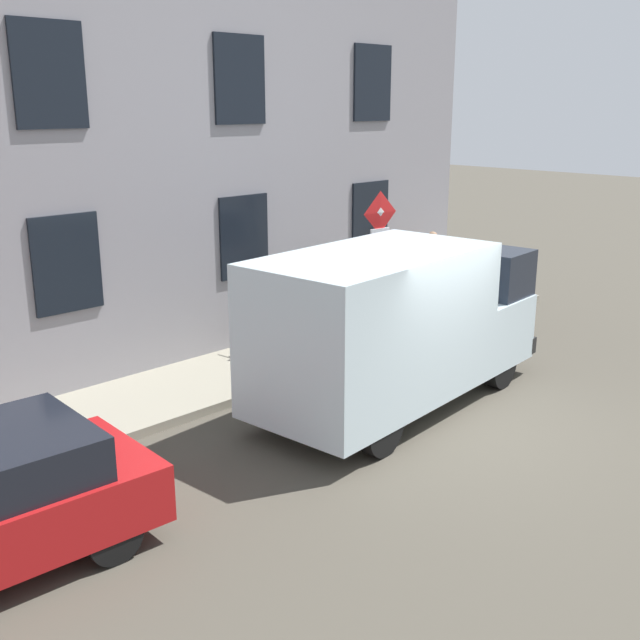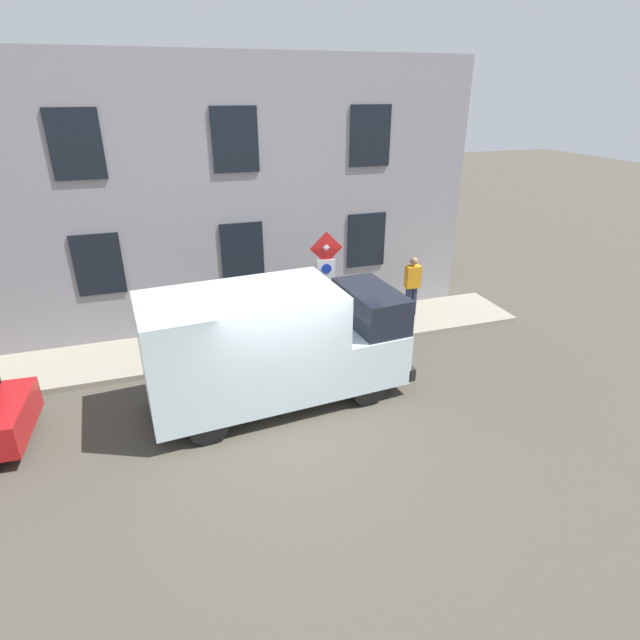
% 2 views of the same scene
% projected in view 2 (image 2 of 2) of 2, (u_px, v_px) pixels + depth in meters
% --- Properties ---
extents(ground_plane, '(80.00, 80.00, 0.00)m').
position_uv_depth(ground_plane, '(292.00, 424.00, 10.00)').
color(ground_plane, '#464238').
extents(sidewalk_slab, '(2.04, 14.64, 0.14)m').
position_uv_depth(sidewalk_slab, '(255.00, 341.00, 13.14)').
color(sidewalk_slab, gray).
rests_on(sidewalk_slab, ground_plane).
extents(building_facade, '(0.75, 12.64, 6.84)m').
position_uv_depth(building_facade, '(237.00, 201.00, 12.93)').
color(building_facade, gray).
rests_on(building_facade, ground_plane).
extents(sign_post_stacked, '(0.17, 0.56, 2.77)m').
position_uv_depth(sign_post_stacked, '(326.00, 278.00, 12.16)').
color(sign_post_stacked, '#474C47').
rests_on(sign_post_stacked, sidewalk_slab).
extents(delivery_van, '(2.42, 5.47, 2.50)m').
position_uv_depth(delivery_van, '(272.00, 344.00, 10.23)').
color(delivery_van, silver).
rests_on(delivery_van, ground_plane).
extents(bicycle_purple, '(0.46, 1.72, 0.89)m').
position_uv_depth(bicycle_purple, '(350.00, 305.00, 14.17)').
color(bicycle_purple, black).
rests_on(bicycle_purple, sidewalk_slab).
extents(bicycle_green, '(0.46, 1.72, 0.89)m').
position_uv_depth(bicycle_green, '(320.00, 309.00, 13.92)').
color(bicycle_green, black).
rests_on(bicycle_green, sidewalk_slab).
extents(bicycle_blue, '(0.46, 1.72, 0.89)m').
position_uv_depth(bicycle_blue, '(289.00, 313.00, 13.66)').
color(bicycle_blue, black).
rests_on(bicycle_blue, sidewalk_slab).
extents(bicycle_black, '(0.49, 1.72, 0.89)m').
position_uv_depth(bicycle_black, '(256.00, 318.00, 13.41)').
color(bicycle_black, black).
rests_on(bicycle_black, sidewalk_slab).
extents(pedestrian, '(0.29, 0.42, 1.72)m').
position_uv_depth(pedestrian, '(412.00, 284.00, 14.10)').
color(pedestrian, '#262B47').
rests_on(pedestrian, sidewalk_slab).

